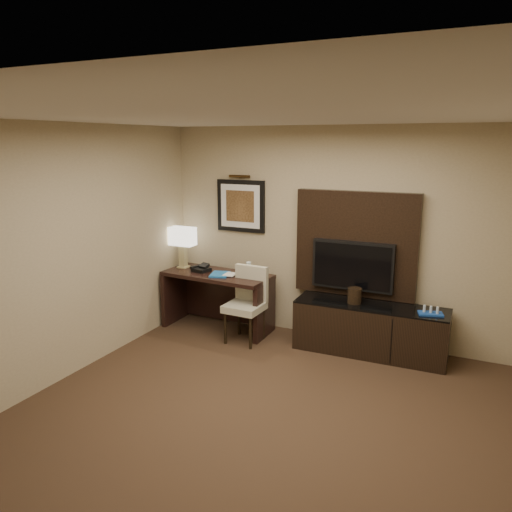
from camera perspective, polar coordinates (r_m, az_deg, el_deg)
The scene contains 18 objects.
floor at distance 4.66m, azimuth -1.12°, elevation -19.60°, with size 4.50×5.00×0.01m, color #352418.
ceiling at distance 3.93m, azimuth -1.29°, elevation 15.83°, with size 4.50×5.00×0.01m, color silver.
wall_back at distance 6.37m, azimuth 8.87°, elevation 2.38°, with size 4.50×0.01×2.70m, color tan.
wall_left at distance 5.45m, azimuth -22.90°, elevation -0.29°, with size 0.01×5.00×2.70m, color tan.
desk at distance 6.81m, azimuth -4.40°, elevation -5.15°, with size 1.46×0.62×0.78m, color black.
credenza at distance 6.18m, azimuth 12.88°, elevation -8.16°, with size 1.79×0.50×0.62m, color black.
tv_wall_panel at distance 6.25m, azimuth 11.32°, elevation 1.34°, with size 1.50×0.12×1.30m, color black.
tv at distance 6.21m, azimuth 10.99°, elevation -1.09°, with size 1.00×0.08×0.60m, color black.
artwork at distance 6.78m, azimuth -1.73°, elevation 5.73°, with size 0.70×0.04×0.70m, color black.
picture_light at distance 6.71m, azimuth -1.91°, elevation 9.09°, with size 0.04×0.04×0.30m, color #422D15.
desk_chair at distance 6.33m, azimuth -1.33°, elevation -5.79°, with size 0.45×0.52×0.93m, color beige, non-canonical shape.
table_lamp at distance 6.99m, azimuth -8.37°, elevation 1.17°, with size 0.38×0.22×0.62m, color tan, non-canonical shape.
desk_phone at distance 6.80m, azimuth -6.27°, elevation -1.33°, with size 0.21×0.19×0.11m, color black, non-canonical shape.
blue_folder at distance 6.60m, azimuth -4.16°, elevation -2.10°, with size 0.23×0.31×0.02m, color #195DA3.
book at distance 6.58m, azimuth -3.63°, elevation -1.29°, with size 0.16×0.02×0.21m, color #C3AD99.
water_bottle at distance 6.54m, azimuth -0.84°, elevation -1.48°, with size 0.06×0.06×0.18m, color white.
ice_bucket at distance 6.08m, azimuth 11.20°, elevation -4.46°, with size 0.17×0.17×0.19m, color black.
minibar_tray at distance 5.92m, azimuth 19.35°, elevation -5.89°, with size 0.26×0.16×0.09m, color #1846A1, non-canonical shape.
Camera 1 is at (1.75, -3.51, 2.50)m, focal length 35.00 mm.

